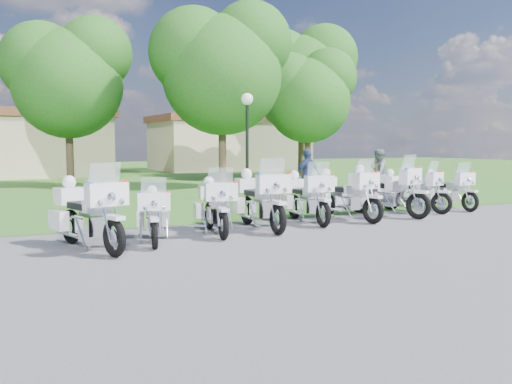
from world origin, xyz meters
name	(u,v)px	position (x,y,z in m)	size (l,w,h in m)	color
ground	(301,238)	(0.00, 0.00, 0.00)	(100.00, 100.00, 0.00)	#4D4D52
grass_lawn	(90,175)	(0.00, 27.00, 0.00)	(100.00, 48.00, 0.01)	#2F611E
motorcycle_0	(87,213)	(-4.46, 0.73, 0.73)	(1.31, 2.53, 1.74)	black
motorcycle_1	(153,214)	(-3.07, 0.95, 0.59)	(1.01, 2.07, 1.42)	black
motorcycle_2	(215,205)	(-1.47, 1.47, 0.65)	(1.03, 2.31, 1.56)	black
motorcycle_3	(259,199)	(-0.22, 1.68, 0.73)	(0.92, 2.62, 1.76)	black
motorcycle_4	(306,197)	(1.38, 2.13, 0.68)	(0.93, 2.43, 1.63)	black
motorcycle_5	(345,194)	(2.62, 2.14, 0.70)	(1.08, 2.48, 1.67)	black
motorcycle_6	(383,190)	(4.09, 2.33, 0.74)	(1.44, 2.54, 1.78)	black
motorcycle_7	(411,190)	(5.48, 2.75, 0.65)	(1.32, 2.20, 1.56)	black
motorcycle_8	(446,189)	(6.97, 2.83, 0.63)	(0.82, 2.25, 1.51)	black
lamp_post	(247,119)	(2.58, 8.40, 2.98)	(0.44, 0.44, 3.92)	black
tree_1	(66,73)	(-2.47, 18.10, 5.41)	(6.13, 5.23, 8.18)	#38281C
tree_2	(221,64)	(3.85, 14.05, 5.74)	(6.50, 5.55, 8.67)	#38281C
tree_3	(307,93)	(10.26, 16.98, 4.89)	(5.54, 4.73, 7.39)	#38281C
tree_4	(300,75)	(11.63, 20.09, 6.22)	(7.05, 6.02, 9.40)	#38281C
building_east	(228,143)	(11.00, 30.00, 2.07)	(11.44, 7.28, 4.10)	tan
bystander_a	(379,174)	(7.26, 6.63, 0.91)	(0.66, 0.44, 1.82)	gray
bystander_b	(378,175)	(6.59, 5.80, 0.93)	(0.90, 0.70, 1.86)	gray
bystander_c	(308,176)	(4.10, 6.57, 0.93)	(1.09, 0.45, 1.86)	navy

